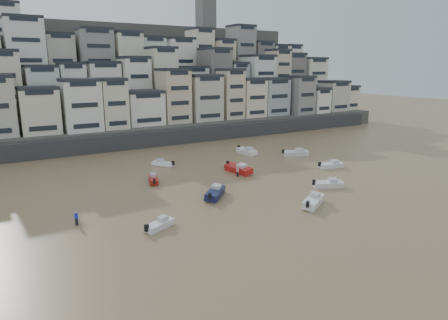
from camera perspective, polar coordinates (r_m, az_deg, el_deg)
ground at (r=36.07m, az=13.68°, el=-17.47°), size 400.00×400.00×0.00m
harbor_wall at (r=93.85m, az=-10.44°, el=2.97°), size 140.00×3.00×3.50m
hillside at (r=131.80m, az=-15.02°, el=10.59°), size 141.04×66.00×50.00m
boat_a at (r=54.85m, az=12.65°, el=-5.57°), size 5.94×4.65×1.58m
boat_b at (r=63.38m, az=14.70°, el=-3.23°), size 5.19×3.55×1.35m
boat_c at (r=56.92m, az=-1.28°, el=-4.53°), size 5.53×5.54×1.61m
boat_d at (r=75.55m, az=15.04°, el=-0.58°), size 5.33×2.69×1.39m
boat_e at (r=69.73m, az=2.07°, el=-1.14°), size 2.84×6.48×1.71m
boat_f at (r=64.95m, az=-10.05°, el=-2.63°), size 2.87×4.86×1.26m
boat_g at (r=83.99m, az=10.22°, el=1.10°), size 6.00×3.98×1.56m
boat_h at (r=75.21m, az=-8.70°, el=-0.38°), size 3.84×4.78×1.28m
boat_i at (r=84.44m, az=3.25°, el=1.38°), size 2.19×6.01×1.62m
boat_j at (r=46.98m, az=-9.21°, el=-8.93°), size 4.54×3.11×1.18m
person_blue at (r=50.21m, az=-20.35°, el=-7.79°), size 0.44×0.44×1.74m
person_pink at (r=67.36m, az=1.94°, el=-1.64°), size 0.44×0.44×1.74m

